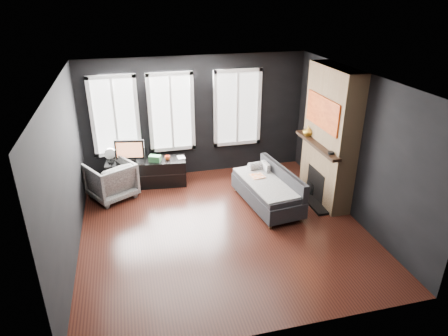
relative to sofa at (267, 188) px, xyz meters
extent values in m
plane|color=black|center=(-1.05, -0.60, -0.38)|extent=(5.00, 5.00, 0.00)
plane|color=white|center=(-1.05, -0.60, 2.32)|extent=(5.00, 5.00, 0.00)
cube|color=black|center=(-1.05, 1.90, 0.97)|extent=(5.00, 0.02, 2.70)
cube|color=black|center=(-3.55, -0.60, 0.97)|extent=(0.02, 5.00, 2.70)
cube|color=black|center=(1.45, -0.60, 0.97)|extent=(0.02, 5.00, 2.70)
cube|color=gray|center=(0.13, 0.49, 0.17)|extent=(0.10, 0.32, 0.32)
imported|color=white|center=(-3.00, 1.09, 0.05)|extent=(1.11, 1.09, 0.86)
imported|color=#F05D2B|center=(-1.79, 1.42, 0.26)|extent=(0.12, 0.09, 0.12)
imported|color=#B6AD8F|center=(-1.57, 1.45, 0.31)|extent=(0.16, 0.03, 0.22)
cube|color=#2F6A39|center=(-2.06, 1.39, 0.27)|extent=(0.28, 0.24, 0.13)
imported|color=gold|center=(1.00, 0.45, 0.95)|extent=(0.24, 0.25, 0.21)
cylinder|color=black|center=(1.00, -0.55, 0.87)|extent=(0.13, 0.13, 0.04)
camera|label=1|loc=(-2.52, -6.61, 3.63)|focal=32.00mm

